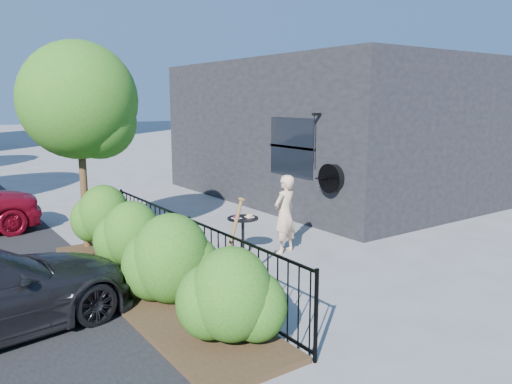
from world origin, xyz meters
TOP-DOWN VIEW (x-y plane):
  - ground at (0.00, 0.00)m, footprint 120.00×120.00m
  - shop_building at (5.50, 4.50)m, footprint 6.22×9.00m
  - fence at (-1.50, 0.00)m, footprint 0.05×6.05m
  - planting_bed at (-2.20, 0.00)m, footprint 1.30×6.00m
  - shrubs at (-2.10, 0.10)m, footprint 1.10×5.60m
  - patio_tree at (-2.24, 2.76)m, footprint 2.20×2.20m
  - cafe_table at (0.01, 0.74)m, footprint 0.59×0.59m
  - woman at (0.78, 0.46)m, footprint 0.62×0.49m
  - shovel at (-1.26, -0.78)m, footprint 0.52×0.20m

SIDE VIEW (x-z plane):
  - ground at x=0.00m, z-range 0.00..0.00m
  - planting_bed at x=-2.20m, z-range 0.00..0.08m
  - cafe_table at x=0.01m, z-range 0.12..0.90m
  - fence at x=-1.50m, z-range 0.01..1.11m
  - shovel at x=-1.26m, z-range -0.09..1.42m
  - shrubs at x=-2.10m, z-range 0.08..1.32m
  - woman at x=0.78m, z-range 0.00..1.51m
  - shop_building at x=5.50m, z-range 0.00..4.00m
  - patio_tree at x=-2.24m, z-range 0.79..4.73m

